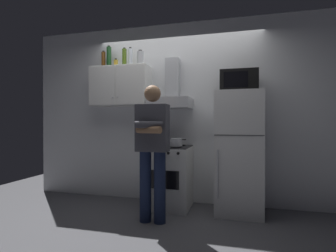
{
  "coord_description": "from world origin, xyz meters",
  "views": [
    {
      "loc": [
        0.87,
        -3.34,
        1.18
      ],
      "look_at": [
        0.0,
        0.0,
        1.15
      ],
      "focal_mm": 28.08,
      "sensor_mm": 36.0,
      "label": 1
    }
  ],
  "objects_px": {
    "range_hood": "(171,95)",
    "bottle_beer_brown": "(103,60)",
    "bottle_olive_oil": "(124,57)",
    "bottle_spice_jar": "(116,63)",
    "upper_cabinet": "(121,87)",
    "person_standing": "(152,147)",
    "bottle_canister_steel": "(140,58)",
    "microwave": "(239,81)",
    "stove_oven": "(169,177)",
    "bottle_wine_green": "(109,57)",
    "refrigerator": "(239,152)",
    "cooking_pot": "(176,142)",
    "bottle_vodka_clear": "(130,57)"
  },
  "relations": [
    {
      "from": "refrigerator",
      "to": "microwave",
      "type": "xyz_separation_m",
      "value": [
        -0.0,
        0.02,
        0.94
      ]
    },
    {
      "from": "refrigerator",
      "to": "microwave",
      "type": "relative_size",
      "value": 3.33
    },
    {
      "from": "cooking_pot",
      "to": "bottle_beer_brown",
      "type": "distance_m",
      "value": 1.79
    },
    {
      "from": "person_standing",
      "to": "bottle_wine_green",
      "type": "bearing_deg",
      "value": 141.45
    },
    {
      "from": "bottle_olive_oil",
      "to": "bottle_vodka_clear",
      "type": "distance_m",
      "value": 0.09
    },
    {
      "from": "upper_cabinet",
      "to": "bottle_spice_jar",
      "type": "distance_m",
      "value": 0.37
    },
    {
      "from": "refrigerator",
      "to": "person_standing",
      "type": "xyz_separation_m",
      "value": [
        -1.0,
        -0.61,
        0.1
      ]
    },
    {
      "from": "stove_oven",
      "to": "person_standing",
      "type": "relative_size",
      "value": 0.53
    },
    {
      "from": "refrigerator",
      "to": "bottle_spice_jar",
      "type": "bearing_deg",
      "value": 176.03
    },
    {
      "from": "person_standing",
      "to": "bottle_canister_steel",
      "type": "bearing_deg",
      "value": 120.45
    },
    {
      "from": "range_hood",
      "to": "bottle_beer_brown",
      "type": "bearing_deg",
      "value": 177.9
    },
    {
      "from": "microwave",
      "to": "bottle_vodka_clear",
      "type": "distance_m",
      "value": 1.66
    },
    {
      "from": "range_hood",
      "to": "bottle_spice_jar",
      "type": "relative_size",
      "value": 5.71
    },
    {
      "from": "range_hood",
      "to": "bottle_wine_green",
      "type": "distance_m",
      "value": 1.19
    },
    {
      "from": "bottle_beer_brown",
      "to": "bottle_canister_steel",
      "type": "distance_m",
      "value": 0.64
    },
    {
      "from": "cooking_pot",
      "to": "bottle_beer_brown",
      "type": "bearing_deg",
      "value": 167.01
    },
    {
      "from": "microwave",
      "to": "bottle_olive_oil",
      "type": "distance_m",
      "value": 1.73
    },
    {
      "from": "bottle_olive_oil",
      "to": "bottle_spice_jar",
      "type": "distance_m",
      "value": 0.18
    },
    {
      "from": "bottle_beer_brown",
      "to": "microwave",
      "type": "bearing_deg",
      "value": -4.11
    },
    {
      "from": "microwave",
      "to": "bottle_olive_oil",
      "type": "relative_size",
      "value": 1.73
    },
    {
      "from": "microwave",
      "to": "bottle_canister_steel",
      "type": "bearing_deg",
      "value": 176.26
    },
    {
      "from": "cooking_pot",
      "to": "bottle_canister_steel",
      "type": "xyz_separation_m",
      "value": [
        -0.6,
        0.23,
        1.23
      ]
    },
    {
      "from": "bottle_vodka_clear",
      "to": "bottle_wine_green",
      "type": "bearing_deg",
      "value": 175.61
    },
    {
      "from": "bottle_wine_green",
      "to": "bottle_beer_brown",
      "type": "xyz_separation_m",
      "value": [
        -0.1,
        0.01,
        -0.04
      ]
    },
    {
      "from": "bottle_spice_jar",
      "to": "bottle_beer_brown",
      "type": "bearing_deg",
      "value": 170.36
    },
    {
      "from": "stove_oven",
      "to": "cooking_pot",
      "type": "height_order",
      "value": "cooking_pot"
    },
    {
      "from": "bottle_canister_steel",
      "to": "stove_oven",
      "type": "bearing_deg",
      "value": -13.35
    },
    {
      "from": "range_hood",
      "to": "bottle_vodka_clear",
      "type": "xyz_separation_m",
      "value": [
        -0.64,
        0.01,
        0.59
      ]
    },
    {
      "from": "person_standing",
      "to": "bottle_beer_brown",
      "type": "bearing_deg",
      "value": 143.94
    },
    {
      "from": "bottle_beer_brown",
      "to": "bottle_vodka_clear",
      "type": "distance_m",
      "value": 0.47
    },
    {
      "from": "bottle_beer_brown",
      "to": "bottle_spice_jar",
      "type": "distance_m",
      "value": 0.25
    },
    {
      "from": "bottle_wine_green",
      "to": "bottle_spice_jar",
      "type": "relative_size",
      "value": 2.66
    },
    {
      "from": "bottle_olive_oil",
      "to": "bottle_spice_jar",
      "type": "xyz_separation_m",
      "value": [
        -0.16,
        0.03,
        -0.07
      ]
    },
    {
      "from": "range_hood",
      "to": "bottle_spice_jar",
      "type": "bearing_deg",
      "value": 179.93
    },
    {
      "from": "range_hood",
      "to": "person_standing",
      "type": "height_order",
      "value": "range_hood"
    },
    {
      "from": "cooking_pot",
      "to": "bottle_canister_steel",
      "type": "height_order",
      "value": "bottle_canister_steel"
    },
    {
      "from": "range_hood",
      "to": "bottle_olive_oil",
      "type": "xyz_separation_m",
      "value": [
        -0.72,
        -0.03,
        0.58
      ]
    },
    {
      "from": "upper_cabinet",
      "to": "bottle_vodka_clear",
      "type": "distance_m",
      "value": 0.47
    },
    {
      "from": "bottle_olive_oil",
      "to": "bottle_canister_steel",
      "type": "relative_size",
      "value": 1.21
    },
    {
      "from": "bottle_canister_steel",
      "to": "refrigerator",
      "type": "bearing_deg",
      "value": -4.47
    },
    {
      "from": "microwave",
      "to": "bottle_wine_green",
      "type": "bearing_deg",
      "value": 175.86
    },
    {
      "from": "refrigerator",
      "to": "stove_oven",
      "type": "bearing_deg",
      "value": -179.96
    },
    {
      "from": "upper_cabinet",
      "to": "bottle_beer_brown",
      "type": "distance_m",
      "value": 0.53
    },
    {
      "from": "stove_oven",
      "to": "bottle_olive_oil",
      "type": "xyz_separation_m",
      "value": [
        -0.72,
        0.09,
        1.75
      ]
    },
    {
      "from": "upper_cabinet",
      "to": "person_standing",
      "type": "height_order",
      "value": "upper_cabinet"
    },
    {
      "from": "upper_cabinet",
      "to": "microwave",
      "type": "distance_m",
      "value": 1.75
    },
    {
      "from": "stove_oven",
      "to": "bottle_beer_brown",
      "type": "xyz_separation_m",
      "value": [
        -1.11,
        0.17,
        1.75
      ]
    },
    {
      "from": "range_hood",
      "to": "microwave",
      "type": "height_order",
      "value": "range_hood"
    },
    {
      "from": "bottle_vodka_clear",
      "to": "refrigerator",
      "type": "bearing_deg",
      "value": -4.74
    },
    {
      "from": "bottle_wine_green",
      "to": "bottle_vodka_clear",
      "type": "xyz_separation_m",
      "value": [
        0.37,
        -0.03,
        -0.03
      ]
    }
  ]
}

